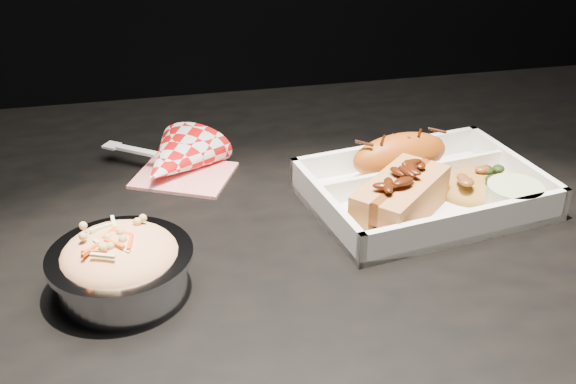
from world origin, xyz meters
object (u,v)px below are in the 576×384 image
(dining_table, at_px, (298,289))
(napkin_fork, at_px, (174,161))
(food_tray, at_px, (423,194))
(fried_pastry, at_px, (400,155))
(foil_coleslaw_cup, at_px, (121,263))
(hotdog, at_px, (401,194))

(dining_table, height_order, napkin_fork, napkin_fork)
(dining_table, relative_size, food_tray, 4.35)
(napkin_fork, bearing_deg, fried_pastry, 19.54)
(fried_pastry, relative_size, foil_coleslaw_cup, 0.91)
(food_tray, height_order, foil_coleslaw_cup, foil_coleslaw_cup)
(hotdog, height_order, foil_coleslaw_cup, foil_coleslaw_cup)
(fried_pastry, xyz_separation_m, foil_coleslaw_cup, (-0.32, -0.15, -0.00))
(hotdog, distance_m, napkin_fork, 0.28)
(food_tray, bearing_deg, fried_pastry, 90.00)
(dining_table, height_order, food_tray, food_tray)
(fried_pastry, height_order, napkin_fork, napkin_fork)
(foil_coleslaw_cup, distance_m, napkin_fork, 0.24)
(fried_pastry, bearing_deg, dining_table, -154.44)
(food_tray, height_order, napkin_fork, napkin_fork)
(dining_table, bearing_deg, foil_coleslaw_cup, -154.80)
(food_tray, distance_m, foil_coleslaw_cup, 0.35)
(foil_coleslaw_cup, bearing_deg, dining_table, 25.20)
(dining_table, distance_m, hotdog, 0.16)
(foil_coleslaw_cup, xyz_separation_m, napkin_fork, (0.06, 0.23, -0.01))
(dining_table, xyz_separation_m, foil_coleslaw_cup, (-0.19, -0.09, 0.12))
(dining_table, distance_m, napkin_fork, 0.21)
(hotdog, bearing_deg, napkin_fork, 100.66)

